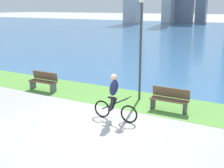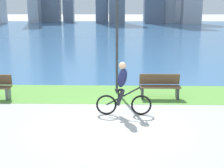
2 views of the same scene
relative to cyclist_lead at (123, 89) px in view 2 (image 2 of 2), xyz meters
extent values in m
plane|color=#9E9E99|center=(-0.24, -0.89, -0.84)|extent=(300.00, 300.00, 0.00)
cube|color=#59933D|center=(-0.24, 2.42, -0.83)|extent=(120.00, 2.69, 0.01)
cube|color=#386693|center=(-0.24, 36.46, -0.84)|extent=(300.00, 65.41, 0.00)
torus|color=black|center=(0.59, 0.00, -0.51)|extent=(0.65, 0.06, 0.65)
torus|color=black|center=(-0.51, 0.00, -0.51)|extent=(0.65, 0.06, 0.65)
cylinder|color=black|center=(0.01, 0.00, -0.23)|extent=(1.07, 0.04, 0.61)
cylinder|color=black|center=(-0.13, 0.00, -0.28)|extent=(0.04, 0.04, 0.47)
cube|color=black|center=(-0.13, 0.00, -0.02)|extent=(0.24, 0.10, 0.05)
cylinder|color=black|center=(0.54, 0.00, 0.06)|extent=(0.03, 0.52, 0.03)
ellipsoid|color=#1E234C|center=(-0.02, 0.00, 0.36)|extent=(0.40, 0.36, 0.65)
sphere|color=#D8AD84|center=(-0.02, 0.00, 0.74)|extent=(0.22, 0.22, 0.22)
cylinder|color=#26262D|center=(-0.07, 0.10, -0.26)|extent=(0.27, 0.11, 0.49)
cylinder|color=#26262D|center=(-0.07, -0.10, -0.26)|extent=(0.27, 0.11, 0.49)
cube|color=brown|center=(1.40, 1.85, -0.39)|extent=(1.50, 0.45, 0.04)
cube|color=brown|center=(1.40, 2.05, -0.14)|extent=(1.50, 0.11, 0.40)
cube|color=#38383D|center=(2.05, 1.85, -0.61)|extent=(0.08, 0.37, 0.45)
cube|color=#38383D|center=(0.75, 1.85, -0.61)|extent=(0.08, 0.37, 0.45)
cube|color=#595960|center=(-4.20, 1.61, -0.61)|extent=(0.08, 0.37, 0.45)
cylinder|color=#38383D|center=(-0.21, 2.64, 1.23)|extent=(0.10, 0.10, 4.13)
cube|color=slate|center=(-12.08, 64.59, 3.82)|extent=(2.38, 2.08, 9.32)
camera|label=1|loc=(4.77, -8.61, 3.12)|focal=46.88mm
camera|label=2|loc=(-0.10, -9.26, 2.46)|focal=49.59mm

